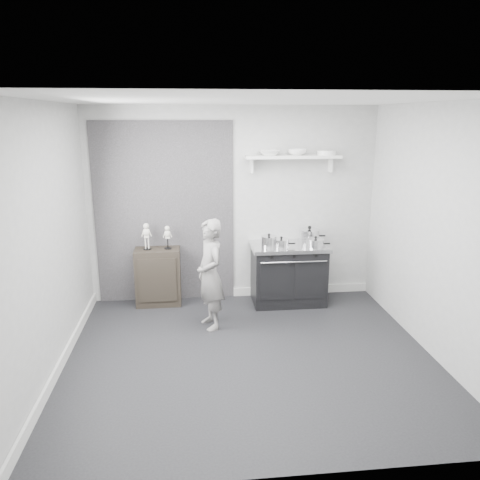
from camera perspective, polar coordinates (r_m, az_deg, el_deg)
The scene contains 15 objects.
ground at distance 5.30m, azimuth 1.09°, elevation -13.91°, with size 4.00×4.00×0.00m, color black.
room_shell at distance 4.87m, azimuth -0.07°, elevation 4.07°, with size 4.02×3.62×2.71m.
wall_shelf at distance 6.46m, azimuth 6.44°, elevation 9.96°, with size 1.30×0.26×0.24m.
stove at distance 6.58m, azimuth 5.91°, elevation -4.08°, with size 1.05×0.65×0.84m.
side_cabinet at distance 6.59m, azimuth -9.93°, elevation -4.42°, with size 0.61×0.36×0.80m, color black.
child at distance 5.71m, azimuth -3.65°, elevation -4.21°, with size 0.50×0.33×1.37m, color slate.
pot_front_left at distance 6.29m, azimuth 3.55°, elevation -0.20°, with size 0.30×0.21×0.19m.
pot_back_right at distance 6.62m, azimuth 8.45°, elevation 0.55°, with size 0.38×0.29×0.23m.
pot_front_right at distance 6.33m, azimuth 9.20°, elevation -0.40°, with size 0.31×0.22×0.16m.
pot_front_center at distance 6.29m, azimuth 5.06°, elevation -0.39°, with size 0.30×0.21×0.16m.
skeleton_full at distance 6.43m, azimuth -11.33°, elevation 0.68°, with size 0.12×0.08×0.42m, color beige, non-canonical shape.
skeleton_torso at distance 6.42m, azimuth -8.83°, elevation 0.53°, with size 0.10×0.07×0.37m, color beige, non-canonical shape.
bowl_large at distance 6.38m, azimuth 3.58°, elevation 10.57°, with size 0.29×0.29×0.07m, color white.
bowl_small at distance 6.46m, azimuth 6.99°, elevation 10.58°, with size 0.26×0.26×0.08m, color white.
plate_stack at distance 6.56m, azimuth 10.51°, elevation 10.42°, with size 0.26×0.26×0.06m, color white.
Camera 1 is at (-0.60, -4.61, 2.55)m, focal length 35.00 mm.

